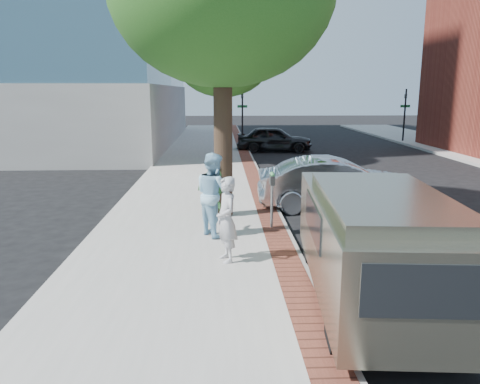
{
  "coord_description": "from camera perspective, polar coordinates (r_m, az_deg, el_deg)",
  "views": [
    {
      "loc": [
        -0.69,
        -11.21,
        3.67
      ],
      "look_at": [
        -0.2,
        0.16,
        1.2
      ],
      "focal_mm": 35.0,
      "sensor_mm": 36.0,
      "label": 1
    }
  ],
  "objects": [
    {
      "name": "person_gray",
      "position": [
        9.72,
        -1.65,
        -3.39
      ],
      "size": [
        0.61,
        0.76,
        1.8
      ],
      "primitive_type": "imported",
      "rotation": [
        0.0,
        0.0,
        -1.27
      ],
      "color": "#AAAAAF",
      "rests_on": "sidewalk"
    },
    {
      "name": "signal_near",
      "position": [
        33.28,
        0.29,
        9.8
      ],
      "size": [
        0.7,
        0.15,
        3.8
      ],
      "color": "black",
      "rests_on": "ground"
    },
    {
      "name": "office_base",
      "position": [
        35.46,
        -23.04,
        8.58
      ],
      "size": [
        18.2,
        22.2,
        4.0
      ],
      "primitive_type": "cube",
      "color": "gray",
      "rests_on": "ground"
    },
    {
      "name": "sidewalk",
      "position": [
        19.56,
        -4.79,
        1.61
      ],
      "size": [
        5.0,
        60.0,
        0.15
      ],
      "primitive_type": "cube",
      "color": "#9E9991",
      "rests_on": "ground"
    },
    {
      "name": "person_officer",
      "position": [
        11.53,
        -3.23,
        -0.26
      ],
      "size": [
        1.18,
        1.26,
        2.06
      ],
      "primitive_type": "imported",
      "rotation": [
        0.0,
        0.0,
        2.09
      ],
      "color": "#92C6E2",
      "rests_on": "sidewalk"
    },
    {
      "name": "curb",
      "position": [
        19.62,
        2.67,
        1.67
      ],
      "size": [
        0.1,
        60.0,
        0.15
      ],
      "primitive_type": "cube",
      "color": "gray",
      "rests_on": "ground"
    },
    {
      "name": "brick_strip",
      "position": [
        19.58,
        1.65,
        1.89
      ],
      "size": [
        0.6,
        60.0,
        0.01
      ],
      "primitive_type": "cube",
      "color": "brown",
      "rests_on": "sidewalk"
    },
    {
      "name": "ground",
      "position": [
        11.82,
        1.01,
        -5.85
      ],
      "size": [
        120.0,
        120.0,
        0.0
      ],
      "primitive_type": "plane",
      "color": "black",
      "rests_on": "ground"
    },
    {
      "name": "sedan_silver",
      "position": [
        15.0,
        11.67,
        0.99
      ],
      "size": [
        4.98,
        1.91,
        1.62
      ],
      "primitive_type": "imported",
      "rotation": [
        0.0,
        0.0,
        1.53
      ],
      "color": "#B7B9BF",
      "rests_on": "ground"
    },
    {
      "name": "tree_far",
      "position": [
        23.27,
        -2.06,
        16.24
      ],
      "size": [
        4.8,
        4.8,
        7.14
      ],
      "color": "black",
      "rests_on": "sidewalk"
    },
    {
      "name": "signal_far",
      "position": [
        35.76,
        19.46,
        9.28
      ],
      "size": [
        0.7,
        0.15,
        3.8
      ],
      "color": "black",
      "rests_on": "ground"
    },
    {
      "name": "bg_car",
      "position": [
        28.93,
        4.22,
        6.48
      ],
      "size": [
        4.77,
        2.36,
        1.56
      ],
      "primitive_type": "imported",
      "rotation": [
        0.0,
        0.0,
        1.46
      ],
      "color": "black",
      "rests_on": "ground"
    },
    {
      "name": "van",
      "position": [
        8.63,
        15.93,
        -5.42
      ],
      "size": [
        2.58,
        5.7,
        2.05
      ],
      "rotation": [
        0.0,
        0.0,
        -0.09
      ],
      "color": "gray",
      "rests_on": "ground"
    },
    {
      "name": "parking_meter",
      "position": [
        12.11,
        3.93,
        0.46
      ],
      "size": [
        0.12,
        0.32,
        1.47
      ],
      "color": "gray",
      "rests_on": "sidewalk"
    },
    {
      "name": "person_green",
      "position": [
        13.22,
        -3.01,
        0.58
      ],
      "size": [
        1.07,
        0.66,
        1.71
      ],
      "primitive_type": "imported",
      "rotation": [
        0.0,
        0.0,
        3.4
      ],
      "color": "#408D47",
      "rests_on": "sidewalk"
    }
  ]
}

